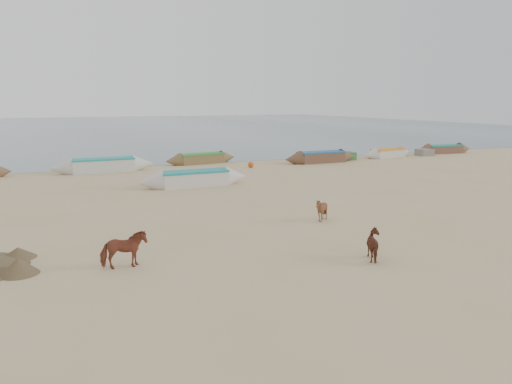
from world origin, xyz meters
The scene contains 8 objects.
ground centered at (0.00, 0.00, 0.00)m, with size 140.00×140.00×0.00m, color tan.
sea centered at (0.00, 82.00, 0.01)m, with size 160.00×160.00×0.00m, color slate.
cow_adult centered at (-6.56, -1.04, 0.57)m, with size 0.62×1.36×1.15m, color brown.
calf_front centered at (1.97, 1.68, 0.49)m, with size 0.80×0.89×0.99m, color brown.
calf_right centered at (0.91, -3.43, 0.48)m, with size 0.95×0.81×0.96m, color brown.
near_canoe centered at (-0.39, 12.17, 0.46)m, with size 6.68×1.36×0.93m, color silver, non-canonical shape.
waterline_canoes centered at (-0.05, 20.29, 0.43)m, with size 57.58×5.14×0.98m.
beach_clutter centered at (5.02, 19.87, 0.30)m, with size 47.69×3.72×0.64m.
Camera 1 is at (-8.72, -15.81, 5.00)m, focal length 35.00 mm.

